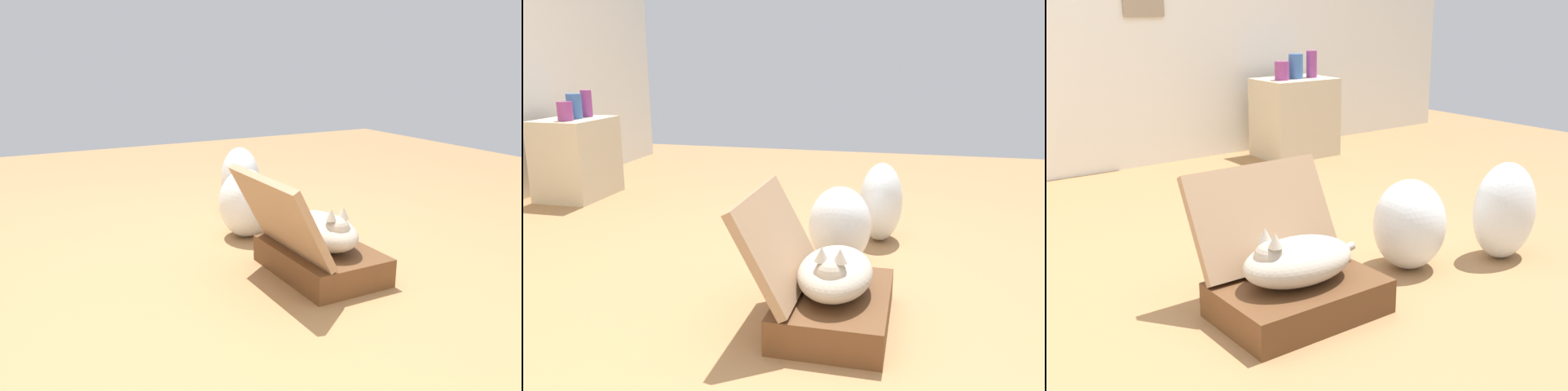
% 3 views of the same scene
% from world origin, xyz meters
% --- Properties ---
extents(ground_plane, '(7.68, 7.68, 0.00)m').
position_xyz_m(ground_plane, '(0.00, 0.00, 0.00)').
color(ground_plane, '#9E7247').
rests_on(ground_plane, ground).
extents(suitcase_base, '(0.59, 0.41, 0.13)m').
position_xyz_m(suitcase_base, '(-0.19, -0.30, 0.07)').
color(suitcase_base, brown).
rests_on(suitcase_base, ground).
extents(suitcase_lid, '(0.59, 0.23, 0.38)m').
position_xyz_m(suitcase_lid, '(-0.19, -0.07, 0.32)').
color(suitcase_lid, '#9B7756').
rests_on(suitcase_lid, suitcase_base).
extents(cat, '(0.52, 0.28, 0.22)m').
position_xyz_m(cat, '(-0.20, -0.30, 0.22)').
color(cat, '#B2A899').
rests_on(cat, suitcase_base).
extents(plastic_bag_white, '(0.32, 0.31, 0.39)m').
position_xyz_m(plastic_bag_white, '(0.46, -0.22, 0.20)').
color(plastic_bag_white, silver).
rests_on(plastic_bag_white, ground).
extents(plastic_bag_clear, '(0.33, 0.23, 0.44)m').
position_xyz_m(plastic_bag_clear, '(0.88, -0.39, 0.22)').
color(plastic_bag_clear, silver).
rests_on(plastic_bag_clear, ground).
extents(side_table, '(0.55, 0.42, 0.58)m').
position_xyz_m(side_table, '(1.35, 1.85, 0.29)').
color(side_table, beige).
rests_on(side_table, ground).
extents(vase_tall, '(0.10, 0.10, 0.13)m').
position_xyz_m(vase_tall, '(1.22, 1.81, 0.64)').
color(vase_tall, '#8C387A').
rests_on(vase_tall, side_table).
extents(vase_short, '(0.08, 0.08, 0.20)m').
position_xyz_m(vase_short, '(1.49, 1.82, 0.68)').
color(vase_short, '#8C387A').
rests_on(vase_short, side_table).
extents(vase_round, '(0.11, 0.11, 0.18)m').
position_xyz_m(vase_round, '(1.35, 1.83, 0.67)').
color(vase_round, '#38609E').
rests_on(vase_round, side_table).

